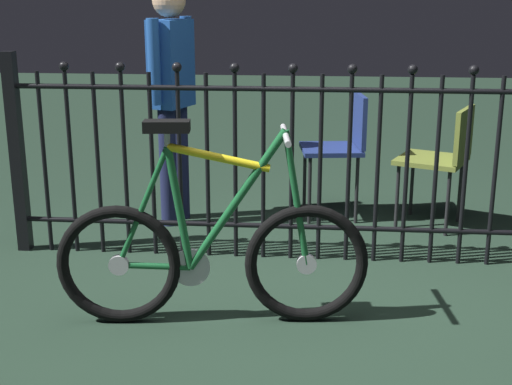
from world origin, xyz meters
The scene contains 6 objects.
ground_plane centered at (0.00, 0.00, 0.00)m, with size 20.00×20.00×0.00m, color #1F3225.
iron_fence centered at (-0.05, 0.81, 0.59)m, with size 3.29×0.07×1.16m.
bicycle centered at (-0.35, -0.03, 0.33)m, with size 1.42×0.40×0.95m.
chair_olive centered at (0.92, 1.47, 0.49)m, with size 0.53×0.53×0.79m.
chair_navy centered at (0.28, 1.63, 0.52)m, with size 0.44×0.44×0.83m.
person_visitor centered at (-0.82, 1.43, 0.91)m, with size 0.27×0.45×1.54m.
Camera 1 is at (0.13, -3.00, 1.48)m, focal length 49.38 mm.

